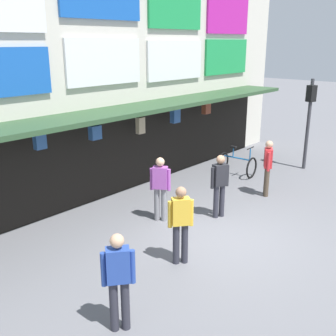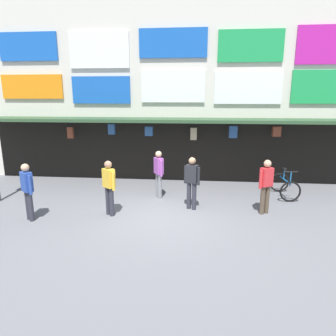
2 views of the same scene
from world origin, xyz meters
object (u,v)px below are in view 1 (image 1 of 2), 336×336
(pedestrian_in_black, at_px, (160,186))
(bicycle_parked, at_px, (237,164))
(pedestrian_in_red, at_px, (268,165))
(pedestrian_in_purple, at_px, (181,221))
(pedestrian_in_blue, at_px, (118,277))
(pedestrian_in_white, at_px, (220,183))
(traffic_light_far, at_px, (309,110))

(pedestrian_in_black, bearing_deg, bicycle_parked, 6.75)
(bicycle_parked, height_order, pedestrian_in_red, pedestrian_in_red)
(pedestrian_in_purple, xyz_separation_m, pedestrian_in_blue, (-2.20, -0.59, 0.00))
(pedestrian_in_black, height_order, pedestrian_in_blue, same)
(pedestrian_in_blue, bearing_deg, pedestrian_in_white, 15.90)
(pedestrian_in_white, xyz_separation_m, pedestrian_in_red, (2.23, -0.16, 0.00))
(traffic_light_far, distance_m, pedestrian_in_purple, 8.13)
(pedestrian_in_white, relative_size, pedestrian_in_purple, 1.00)
(pedestrian_in_red, height_order, pedestrian_in_purple, same)
(bicycle_parked, height_order, pedestrian_in_purple, pedestrian_in_purple)
(bicycle_parked, relative_size, pedestrian_in_purple, 0.72)
(pedestrian_in_red, height_order, pedestrian_in_black, same)
(pedestrian_in_red, bearing_deg, traffic_light_far, 4.92)
(pedestrian_in_purple, bearing_deg, bicycle_parked, 21.49)
(traffic_light_far, distance_m, pedestrian_in_blue, 10.36)
(pedestrian_in_blue, bearing_deg, bicycle_parked, 19.75)
(traffic_light_far, relative_size, pedestrian_in_blue, 1.90)
(bicycle_parked, distance_m, pedestrian_in_white, 3.67)
(pedestrian_in_white, relative_size, pedestrian_in_red, 1.00)
(bicycle_parked, height_order, pedestrian_in_black, pedestrian_in_black)
(traffic_light_far, relative_size, pedestrian_in_black, 1.90)
(pedestrian_in_white, height_order, pedestrian_in_purple, same)
(pedestrian_in_black, bearing_deg, pedestrian_in_red, -18.86)
(pedestrian_in_black, bearing_deg, traffic_light_far, -7.40)
(pedestrian_in_purple, bearing_deg, pedestrian_in_red, 6.92)
(pedestrian_in_red, bearing_deg, pedestrian_in_purple, -173.08)
(pedestrian_in_blue, bearing_deg, pedestrian_in_red, 9.57)
(traffic_light_far, xyz_separation_m, pedestrian_in_blue, (-10.19, -1.44, -1.19))
(pedestrian_in_white, height_order, pedestrian_in_blue, same)
(bicycle_parked, distance_m, pedestrian_in_purple, 6.18)
(pedestrian_in_black, bearing_deg, pedestrian_in_white, -40.37)
(traffic_light_far, distance_m, pedestrian_in_red, 3.55)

